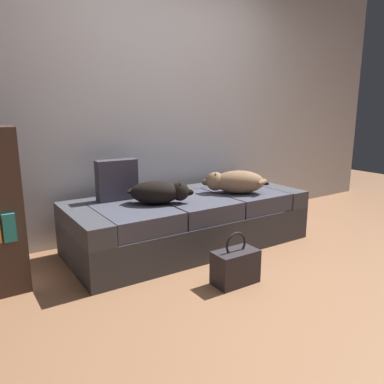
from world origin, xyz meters
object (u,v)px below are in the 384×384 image
(throw_pillow, at_px, (117,180))
(handbag, at_px, (235,266))
(dog_tan, at_px, (235,182))
(dog_dark, at_px, (160,192))
(couch, at_px, (189,221))
(tv_remote, at_px, (264,183))

(throw_pillow, xyz_separation_m, handbag, (0.43, -1.05, -0.49))
(dog_tan, bearing_deg, dog_dark, 177.08)
(couch, height_order, throw_pillow, throw_pillow)
(handbag, bearing_deg, dog_tan, 51.31)
(dog_tan, bearing_deg, couch, 164.62)
(couch, xyz_separation_m, tv_remote, (0.95, 0.06, 0.24))
(dog_tan, relative_size, tv_remote, 3.73)
(tv_remote, relative_size, throw_pillow, 0.44)
(tv_remote, xyz_separation_m, throw_pillow, (-1.51, 0.18, 0.16))
(dog_dark, distance_m, dog_tan, 0.75)
(dog_dark, relative_size, tv_remote, 3.46)
(dog_dark, distance_m, tv_remote, 1.29)
(tv_remote, distance_m, throw_pillow, 1.53)
(couch, height_order, tv_remote, tv_remote)
(tv_remote, bearing_deg, couch, -157.43)
(dog_dark, height_order, tv_remote, dog_dark)
(dog_dark, xyz_separation_m, dog_tan, (0.75, -0.04, 0.01))
(tv_remote, distance_m, handbag, 1.42)
(couch, distance_m, tv_remote, 0.98)
(dog_tan, relative_size, throw_pillow, 1.65)
(dog_tan, xyz_separation_m, throw_pillow, (-0.99, 0.36, 0.06))
(dog_tan, bearing_deg, handbag, -128.69)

